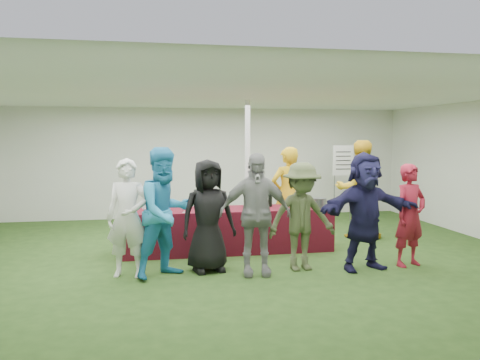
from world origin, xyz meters
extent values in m
plane|color=#284719|center=(0.00, 0.00, 0.00)|extent=(60.00, 60.00, 0.00)
plane|color=white|center=(0.00, 4.00, 1.35)|extent=(10.00, 0.00, 10.00)
plane|color=white|center=(0.00, -4.00, 1.35)|extent=(10.00, 0.00, 10.00)
plane|color=white|center=(0.00, 0.00, 2.70)|extent=(10.00, 10.00, 0.00)
cylinder|color=silver|center=(0.50, 1.20, 1.35)|extent=(0.10, 0.10, 2.70)
cube|color=#5B0A19|center=(0.00, 0.35, 0.38)|extent=(3.60, 0.80, 0.75)
cylinder|color=black|center=(0.33, 0.50, 0.86)|extent=(0.07, 0.07, 0.22)
cylinder|color=black|center=(0.33, 0.50, 1.01)|extent=(0.03, 0.03, 0.08)
cylinder|color=maroon|center=(0.33, 0.50, 1.06)|extent=(0.03, 0.03, 0.02)
cylinder|color=black|center=(0.44, 0.49, 0.86)|extent=(0.07, 0.07, 0.22)
cylinder|color=black|center=(0.44, 0.49, 1.01)|extent=(0.03, 0.03, 0.08)
cylinder|color=maroon|center=(0.44, 0.49, 1.06)|extent=(0.03, 0.03, 0.02)
cylinder|color=black|center=(0.59, 0.48, 0.86)|extent=(0.07, 0.07, 0.22)
cylinder|color=black|center=(0.59, 0.48, 1.01)|extent=(0.03, 0.03, 0.08)
cylinder|color=maroon|center=(0.59, 0.48, 1.06)|extent=(0.03, 0.03, 0.02)
cylinder|color=black|center=(0.68, 0.50, 0.86)|extent=(0.07, 0.07, 0.22)
cylinder|color=black|center=(0.68, 0.50, 1.01)|extent=(0.03, 0.03, 0.08)
cylinder|color=maroon|center=(0.68, 0.50, 1.06)|extent=(0.03, 0.03, 0.02)
cylinder|color=black|center=(0.77, 0.46, 0.86)|extent=(0.07, 0.07, 0.22)
cylinder|color=black|center=(0.77, 0.46, 1.01)|extent=(0.03, 0.03, 0.08)
cylinder|color=maroon|center=(0.77, 0.46, 1.06)|extent=(0.03, 0.03, 0.02)
cylinder|color=silver|center=(-1.44, 0.07, 0.75)|extent=(0.06, 0.06, 0.00)
cylinder|color=silver|center=(-1.44, 0.07, 0.79)|extent=(0.01, 0.01, 0.07)
cylinder|color=silver|center=(-1.44, 0.07, 0.87)|extent=(0.06, 0.06, 0.08)
cylinder|color=silver|center=(-1.16, 0.07, 0.75)|extent=(0.06, 0.06, 0.00)
cylinder|color=silver|center=(-1.16, 0.07, 0.79)|extent=(0.01, 0.01, 0.07)
cylinder|color=silver|center=(-1.16, 0.07, 0.87)|extent=(0.06, 0.06, 0.08)
cylinder|color=#40060B|center=(-1.16, 0.07, 0.84)|extent=(0.05, 0.05, 0.02)
cylinder|color=silver|center=(-0.79, 0.08, 0.75)|extent=(0.06, 0.06, 0.00)
cylinder|color=silver|center=(-0.79, 0.08, 0.79)|extent=(0.01, 0.01, 0.07)
cylinder|color=silver|center=(-0.79, 0.08, 0.87)|extent=(0.06, 0.06, 0.08)
cylinder|color=#40060B|center=(-0.79, 0.08, 0.84)|extent=(0.05, 0.05, 0.02)
cylinder|color=silver|center=(-0.28, 0.08, 0.75)|extent=(0.06, 0.06, 0.00)
cylinder|color=silver|center=(-0.28, 0.08, 0.79)|extent=(0.01, 0.01, 0.07)
cylinder|color=silver|center=(-0.28, 0.08, 0.87)|extent=(0.06, 0.06, 0.08)
cylinder|color=#40060B|center=(-0.28, 0.08, 0.84)|extent=(0.05, 0.05, 0.02)
cylinder|color=silver|center=(1.31, 0.16, 0.75)|extent=(0.06, 0.06, 0.00)
cylinder|color=silver|center=(1.31, 0.16, 0.79)|extent=(0.01, 0.01, 0.07)
cylinder|color=silver|center=(1.31, 0.16, 0.87)|extent=(0.06, 0.06, 0.08)
cylinder|color=#40060B|center=(1.31, 0.16, 0.84)|extent=(0.05, 0.05, 0.02)
cylinder|color=silver|center=(0.56, 0.09, 0.75)|extent=(0.06, 0.06, 0.00)
cylinder|color=silver|center=(0.56, 0.09, 0.79)|extent=(0.01, 0.01, 0.07)
cylinder|color=silver|center=(0.56, 0.09, 0.87)|extent=(0.06, 0.06, 0.08)
cylinder|color=silver|center=(-0.04, 0.43, 0.85)|extent=(0.07, 0.07, 0.20)
cylinder|color=silver|center=(-0.04, 0.43, 0.96)|extent=(0.03, 0.03, 0.03)
cube|color=white|center=(1.51, 0.40, 0.77)|extent=(0.25, 0.18, 0.03)
cylinder|color=slate|center=(1.57, 0.13, 0.84)|extent=(0.25, 0.25, 0.18)
cylinder|color=slate|center=(2.87, 2.69, 0.55)|extent=(0.02, 0.02, 1.10)
cylinder|color=slate|center=(3.27, 2.69, 0.55)|extent=(0.02, 0.02, 1.10)
cube|color=white|center=(3.07, 2.69, 1.45)|extent=(0.50, 0.02, 0.70)
cube|color=black|center=(3.07, 2.67, 1.65)|extent=(0.36, 0.01, 0.02)
cube|color=black|center=(3.07, 2.67, 1.55)|extent=(0.36, 0.01, 0.02)
cube|color=black|center=(3.07, 2.67, 1.45)|extent=(0.36, 0.01, 0.02)
cube|color=black|center=(3.07, 2.67, 1.35)|extent=(0.36, 0.01, 0.02)
cube|color=black|center=(3.07, 2.67, 1.25)|extent=(0.36, 0.01, 0.02)
imported|color=gold|center=(1.19, 0.79, 0.91)|extent=(0.74, 0.57, 1.81)
imported|color=yellow|center=(2.71, 0.99, 0.97)|extent=(1.04, 0.86, 1.93)
imported|color=silver|center=(-1.64, -0.87, 0.85)|extent=(0.69, 0.53, 1.70)
imported|color=#2586BA|center=(-1.11, -0.96, 0.93)|extent=(1.14, 1.07, 1.85)
imported|color=black|center=(-0.49, -0.80, 0.84)|extent=(0.90, 0.68, 1.67)
imported|color=gray|center=(0.16, -1.10, 0.89)|extent=(1.07, 0.52, 1.78)
imported|color=#434D2B|center=(0.89, -0.99, 0.81)|extent=(1.10, 0.71, 1.62)
imported|color=#18163A|center=(1.84, -1.13, 0.89)|extent=(1.71, 0.78, 1.78)
imported|color=maroon|center=(2.62, -1.07, 0.79)|extent=(0.67, 0.54, 1.59)
camera|label=1|loc=(-1.24, -7.62, 2.00)|focal=35.00mm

